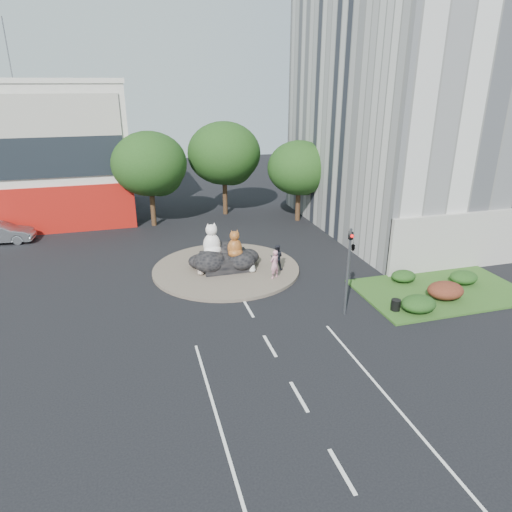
{
  "coord_description": "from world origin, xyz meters",
  "views": [
    {
      "loc": [
        -5.93,
        -18.38,
        12.17
      ],
      "look_at": [
        1.29,
        7.04,
        2.0
      ],
      "focal_mm": 32.0,
      "sensor_mm": 36.0,
      "label": 1
    }
  ],
  "objects_px": {
    "cat_white": "(212,239)",
    "cat_tabby": "(235,243)",
    "kitten_white": "(252,266)",
    "pedestrian_pink": "(275,264)",
    "litter_bin": "(396,305)",
    "pedestrian_dark": "(277,257)",
    "parked_car": "(0,233)",
    "kitten_calico": "(201,269)"
  },
  "relations": [
    {
      "from": "cat_white",
      "to": "cat_tabby",
      "type": "bearing_deg",
      "value": -35.95
    },
    {
      "from": "cat_white",
      "to": "kitten_calico",
      "type": "bearing_deg",
      "value": -139.86
    },
    {
      "from": "pedestrian_pink",
      "to": "litter_bin",
      "type": "height_order",
      "value": "pedestrian_pink"
    },
    {
      "from": "pedestrian_dark",
      "to": "parked_car",
      "type": "relative_size",
      "value": 0.35
    },
    {
      "from": "cat_tabby",
      "to": "parked_car",
      "type": "distance_m",
      "value": 19.98
    },
    {
      "from": "parked_car",
      "to": "litter_bin",
      "type": "bearing_deg",
      "value": -122.5
    },
    {
      "from": "cat_white",
      "to": "pedestrian_dark",
      "type": "height_order",
      "value": "cat_white"
    },
    {
      "from": "cat_white",
      "to": "kitten_calico",
      "type": "xyz_separation_m",
      "value": [
        -1.0,
        -1.07,
        -1.63
      ]
    },
    {
      "from": "cat_white",
      "to": "kitten_white",
      "type": "bearing_deg",
      "value": -39.47
    },
    {
      "from": "cat_tabby",
      "to": "kitten_white",
      "type": "distance_m",
      "value": 1.9
    },
    {
      "from": "pedestrian_pink",
      "to": "parked_car",
      "type": "height_order",
      "value": "pedestrian_pink"
    },
    {
      "from": "kitten_calico",
      "to": "parked_car",
      "type": "xyz_separation_m",
      "value": [
        -14.26,
        11.24,
        0.22
      ]
    },
    {
      "from": "kitten_calico",
      "to": "litter_bin",
      "type": "relative_size",
      "value": 1.28
    },
    {
      "from": "pedestrian_dark",
      "to": "pedestrian_pink",
      "type": "bearing_deg",
      "value": 88.2
    },
    {
      "from": "kitten_white",
      "to": "litter_bin",
      "type": "relative_size",
      "value": 1.3
    },
    {
      "from": "cat_white",
      "to": "kitten_white",
      "type": "distance_m",
      "value": 3.27
    },
    {
      "from": "kitten_calico",
      "to": "pedestrian_dark",
      "type": "relative_size",
      "value": 0.46
    },
    {
      "from": "litter_bin",
      "to": "cat_tabby",
      "type": "bearing_deg",
      "value": 132.16
    },
    {
      "from": "kitten_calico",
      "to": "kitten_white",
      "type": "height_order",
      "value": "kitten_white"
    },
    {
      "from": "kitten_white",
      "to": "parked_car",
      "type": "relative_size",
      "value": 0.17
    },
    {
      "from": "kitten_calico",
      "to": "pedestrian_pink",
      "type": "relative_size",
      "value": 0.43
    },
    {
      "from": "cat_tabby",
      "to": "cat_white",
      "type": "bearing_deg",
      "value": 149.87
    },
    {
      "from": "kitten_white",
      "to": "kitten_calico",
      "type": "bearing_deg",
      "value": 154.45
    },
    {
      "from": "kitten_white",
      "to": "cat_white",
      "type": "bearing_deg",
      "value": 129.53
    },
    {
      "from": "litter_bin",
      "to": "pedestrian_dark",
      "type": "bearing_deg",
      "value": 122.62
    },
    {
      "from": "cat_white",
      "to": "cat_tabby",
      "type": "distance_m",
      "value": 1.62
    },
    {
      "from": "cat_white",
      "to": "parked_car",
      "type": "relative_size",
      "value": 0.45
    },
    {
      "from": "kitten_white",
      "to": "pedestrian_pink",
      "type": "height_order",
      "value": "pedestrian_pink"
    },
    {
      "from": "pedestrian_pink",
      "to": "pedestrian_dark",
      "type": "relative_size",
      "value": 1.07
    },
    {
      "from": "parked_car",
      "to": "litter_bin",
      "type": "distance_m",
      "value": 30.64
    },
    {
      "from": "pedestrian_dark",
      "to": "parked_car",
      "type": "bearing_deg",
      "value": -8.84
    },
    {
      "from": "litter_bin",
      "to": "parked_car",
      "type": "bearing_deg",
      "value": 141.56
    },
    {
      "from": "cat_white",
      "to": "parked_car",
      "type": "distance_m",
      "value": 18.4
    },
    {
      "from": "cat_tabby",
      "to": "pedestrian_pink",
      "type": "relative_size",
      "value": 1.0
    },
    {
      "from": "cat_tabby",
      "to": "kitten_calico",
      "type": "relative_size",
      "value": 2.34
    },
    {
      "from": "cat_tabby",
      "to": "kitten_calico",
      "type": "bearing_deg",
      "value": -174.12
    },
    {
      "from": "kitten_white",
      "to": "pedestrian_dark",
      "type": "relative_size",
      "value": 0.47
    },
    {
      "from": "cat_tabby",
      "to": "pedestrian_dark",
      "type": "relative_size",
      "value": 1.07
    },
    {
      "from": "kitten_white",
      "to": "parked_car",
      "type": "bearing_deg",
      "value": 128.64
    },
    {
      "from": "cat_white",
      "to": "kitten_calico",
      "type": "relative_size",
      "value": 2.79
    },
    {
      "from": "pedestrian_dark",
      "to": "parked_car",
      "type": "xyz_separation_m",
      "value": [
        -19.36,
        11.8,
        -0.26
      ]
    },
    {
      "from": "cat_white",
      "to": "kitten_white",
      "type": "relative_size",
      "value": 2.74
    }
  ]
}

